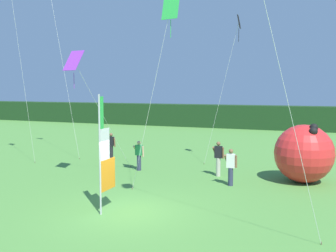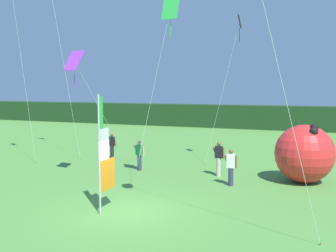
# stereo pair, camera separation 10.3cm
# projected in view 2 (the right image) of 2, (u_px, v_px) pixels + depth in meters

# --- Properties ---
(ground_plane) EXTENTS (120.00, 120.00, 0.00)m
(ground_plane) POSITION_uv_depth(u_px,v_px,m) (124.00, 211.00, 13.51)
(ground_plane) COLOR #518E3D
(distant_treeline) EXTENTS (80.00, 2.40, 2.46)m
(distant_treeline) POSITION_uv_depth(u_px,v_px,m) (258.00, 117.00, 40.83)
(distant_treeline) COLOR #193819
(distant_treeline) RESTS_ON ground
(banner_flag) EXTENTS (0.06, 1.03, 4.09)m
(banner_flag) POSITION_uv_depth(u_px,v_px,m) (104.00, 156.00, 13.25)
(banner_flag) COLOR #B7B7BC
(banner_flag) RESTS_ON ground
(person_near_banner) EXTENTS (0.55, 0.48, 1.56)m
(person_near_banner) POSITION_uv_depth(u_px,v_px,m) (139.00, 155.00, 20.14)
(person_near_banner) COLOR #2D334C
(person_near_banner) RESTS_ON ground
(person_mid_field) EXTENTS (0.55, 0.48, 1.61)m
(person_mid_field) POSITION_uv_depth(u_px,v_px,m) (112.00, 145.00, 23.18)
(person_mid_field) COLOR black
(person_mid_field) RESTS_ON ground
(person_far_left) EXTENTS (0.55, 0.48, 1.64)m
(person_far_left) POSITION_uv_depth(u_px,v_px,m) (231.00, 166.00, 16.95)
(person_far_left) COLOR #2D334C
(person_far_left) RESTS_ON ground
(person_far_right) EXTENTS (0.55, 0.48, 1.71)m
(person_far_right) POSITION_uv_depth(u_px,v_px,m) (219.00, 158.00, 18.78)
(person_far_right) COLOR #B7B2A3
(person_far_right) RESTS_ON ground
(inflatable_balloon) EXTENTS (2.66, 2.66, 2.74)m
(inflatable_balloon) POSITION_uv_depth(u_px,v_px,m) (305.00, 154.00, 17.47)
(inflatable_balloon) COLOR red
(inflatable_balloon) RESTS_ON ground
(kite_purple_diamond_1) EXTENTS (1.21, 4.30, 5.97)m
(kite_purple_diamond_1) POSITION_uv_depth(u_px,v_px,m) (76.00, 65.00, 17.28)
(kite_purple_diamond_1) COLOR brown
(kite_purple_diamond_1) RESTS_ON ground
(kite_green_diamond_2) EXTENTS (2.09, 0.39, 8.00)m
(kite_green_diamond_2) POSITION_uv_depth(u_px,v_px,m) (169.00, 14.00, 15.25)
(kite_green_diamond_2) COLOR brown
(kite_green_diamond_2) RESTS_ON ground
(kite_black_diamond_4) EXTENTS (1.91, 0.52, 8.17)m
(kite_black_diamond_4) POSITION_uv_depth(u_px,v_px,m) (237.00, 33.00, 20.63)
(kite_black_diamond_4) COLOR brown
(kite_black_diamond_4) RESTS_ON ground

